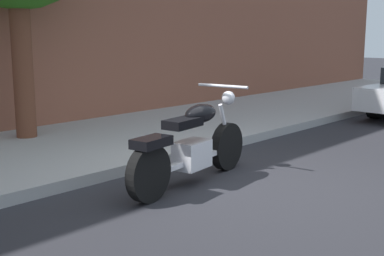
# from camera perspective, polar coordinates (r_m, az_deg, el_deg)

# --- Properties ---
(ground_plane) EXTENTS (60.00, 60.00, 0.00)m
(ground_plane) POSITION_cam_1_polar(r_m,az_deg,el_deg) (6.04, 5.71, -6.21)
(ground_plane) COLOR #28282D
(sidewalk) EXTENTS (25.29, 3.15, 0.14)m
(sidewalk) POSITION_cam_1_polar(r_m,az_deg,el_deg) (7.99, -10.61, -1.64)
(sidewalk) COLOR #A1A1A1
(sidewalk) RESTS_ON ground
(motorcycle) EXTENTS (2.17, 0.70, 1.11)m
(motorcycle) POSITION_cam_1_polar(r_m,az_deg,el_deg) (5.90, -0.05, -2.03)
(motorcycle) COLOR black
(motorcycle) RESTS_ON ground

